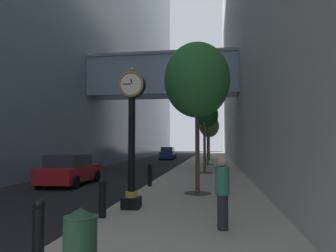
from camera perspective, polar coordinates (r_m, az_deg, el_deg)
name	(u,v)px	position (r m, az deg, el deg)	size (l,w,h in m)	color
ground_plane	(180,166)	(30.21, 2.18, -7.30)	(110.00, 110.00, 0.00)	black
sidewalk_right	(208,164)	(33.02, 7.36, -6.80)	(5.28, 80.00, 0.14)	#ADA593
street_clock	(132,130)	(10.01, -6.64, -0.75)	(0.84, 0.55, 4.49)	black
bollard_nearest	(38,228)	(6.23, -22.54, -16.77)	(0.22, 0.22, 1.07)	black
bollard_second	(102,197)	(9.04, -11.86, -12.58)	(0.22, 0.22, 1.07)	black
bollard_third	(132,183)	(12.04, -6.50, -10.25)	(0.22, 0.22, 1.07)	black
bollard_fourth	(150,174)	(15.10, -3.34, -8.81)	(0.22, 0.22, 1.07)	black
street_tree_near	(197,80)	(13.19, 5.32, 8.26)	(2.73, 2.73, 6.24)	#333335
street_tree_mid_near	(204,107)	(21.93, 6.64, 3.41)	(1.85, 1.85, 5.67)	#333335
street_tree_mid_far	(207,115)	(30.77, 7.19, 1.95)	(2.13, 2.13, 6.03)	#333335
street_tree_far	(209,126)	(39.57, 7.51, -0.01)	(2.49, 2.49, 5.65)	#333335
trash_bin	(80,241)	(5.32, -15.72, -19.54)	(0.53, 0.53, 1.05)	#234C33
pedestrian_walking	(222,190)	(7.71, 9.90, -11.47)	(0.44, 0.44, 1.74)	#23232D
car_blue_near	(168,153)	(42.49, -0.01, -5.00)	(2.06, 4.66, 1.67)	navy
car_red_mid	(70,170)	(17.39, -17.45, -7.67)	(2.14, 4.27, 1.58)	#AD191E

